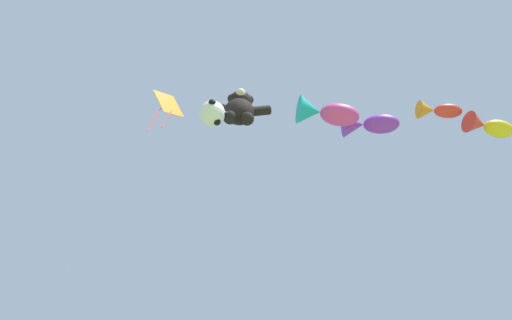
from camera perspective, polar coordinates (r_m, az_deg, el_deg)
The scene contains 7 objects.
teddy_bear_kite at distance 12.75m, azimuth -2.36°, elevation 7.38°, with size 2.02×0.89×2.05m.
soccer_ball_kite at distance 11.58m, azimuth -6.24°, elevation 6.59°, with size 0.84×0.83×0.77m.
fish_kite_magenta at distance 14.74m, azimuth 9.77°, elevation 6.66°, with size 2.31×1.10×1.05m.
fish_kite_violet at distance 15.62m, azimuth 15.62°, elevation 4.92°, with size 2.17×1.06×0.94m.
fish_kite_crimson at distance 16.36m, azimuth 24.48°, elevation 6.46°, with size 1.63×0.69×0.68m.
fish_kite_goldfin at distance 17.08m, azimuth 30.20°, elevation 4.19°, with size 1.92×1.04×0.83m.
diamond_kite at distance 15.49m, azimuth -12.51°, elevation 7.60°, with size 1.16×1.05×3.39m.
Camera 1 is at (1.35, 0.69, 1.08)m, focal length 28.00 mm.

